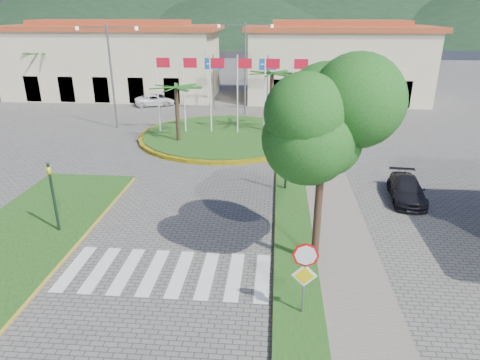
# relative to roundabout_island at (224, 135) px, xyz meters

# --- Properties ---
(ground) EXTENTS (160.00, 160.00, 0.00)m
(ground) POSITION_rel_roundabout_island_xyz_m (-0.00, -22.00, -0.17)
(ground) COLOR #5E5C59
(ground) RESTS_ON ground
(sidewalk_right) EXTENTS (4.00, 28.00, 0.15)m
(sidewalk_right) POSITION_rel_roundabout_island_xyz_m (6.00, -20.00, -0.10)
(sidewalk_right) COLOR gray
(sidewalk_right) RESTS_ON ground
(verge_right) EXTENTS (1.60, 28.00, 0.18)m
(verge_right) POSITION_rel_roundabout_island_xyz_m (4.80, -20.00, -0.08)
(verge_right) COLOR #1A4413
(verge_right) RESTS_ON ground
(median_left) EXTENTS (5.00, 14.00, 0.18)m
(median_left) POSITION_rel_roundabout_island_xyz_m (-6.50, -16.00, -0.08)
(median_left) COLOR #1A4413
(median_left) RESTS_ON ground
(crosswalk) EXTENTS (8.00, 3.00, 0.01)m
(crosswalk) POSITION_rel_roundabout_island_xyz_m (-0.00, -18.00, -0.17)
(crosswalk) COLOR silver
(crosswalk) RESTS_ON ground
(roundabout_island) EXTENTS (12.70, 12.70, 6.00)m
(roundabout_island) POSITION_rel_roundabout_island_xyz_m (0.00, 0.00, 0.00)
(roundabout_island) COLOR yellow
(roundabout_island) RESTS_ON ground
(stop_sign) EXTENTS (0.80, 0.11, 2.65)m
(stop_sign) POSITION_rel_roundabout_island_xyz_m (4.90, -20.04, 1.62)
(stop_sign) COLOR slate
(stop_sign) RESTS_ON ground
(deciduous_tree) EXTENTS (3.60, 3.60, 6.80)m
(deciduous_tree) POSITION_rel_roundabout_island_xyz_m (5.50, -17.00, 5.00)
(deciduous_tree) COLOR black
(deciduous_tree) RESTS_ON ground
(traffic_light_left) EXTENTS (0.15, 0.18, 3.20)m
(traffic_light_left) POSITION_rel_roundabout_island_xyz_m (-5.20, -15.50, 1.77)
(traffic_light_left) COLOR black
(traffic_light_left) RESTS_ON ground
(traffic_light_right) EXTENTS (0.15, 0.18, 3.20)m
(traffic_light_right) POSITION_rel_roundabout_island_xyz_m (4.50, -10.00, 1.77)
(traffic_light_right) COLOR black
(traffic_light_right) RESTS_ON ground
(traffic_light_far) EXTENTS (0.18, 0.15, 3.20)m
(traffic_light_far) POSITION_rel_roundabout_island_xyz_m (8.00, 4.00, 1.77)
(traffic_light_far) COLOR black
(traffic_light_far) RESTS_ON ground
(direction_sign_west) EXTENTS (1.60, 0.14, 5.20)m
(direction_sign_west) POSITION_rel_roundabout_island_xyz_m (-2.00, 8.97, 3.36)
(direction_sign_west) COLOR slate
(direction_sign_west) RESTS_ON ground
(direction_sign_east) EXTENTS (1.60, 0.14, 5.20)m
(direction_sign_east) POSITION_rel_roundabout_island_xyz_m (3.00, 8.97, 3.36)
(direction_sign_east) COLOR slate
(direction_sign_east) RESTS_ON ground
(street_lamp_centre) EXTENTS (4.80, 0.16, 8.00)m
(street_lamp_centre) POSITION_rel_roundabout_island_xyz_m (1.00, 8.00, 4.32)
(street_lamp_centre) COLOR slate
(street_lamp_centre) RESTS_ON ground
(street_lamp_west) EXTENTS (4.80, 0.16, 8.00)m
(street_lamp_west) POSITION_rel_roundabout_island_xyz_m (-9.00, 2.00, 4.32)
(street_lamp_west) COLOR slate
(street_lamp_west) RESTS_ON ground
(building_left) EXTENTS (23.32, 9.54, 8.05)m
(building_left) POSITION_rel_roundabout_island_xyz_m (-14.00, 16.00, 3.73)
(building_left) COLOR beige
(building_left) RESTS_ON ground
(building_right) EXTENTS (19.08, 9.54, 8.05)m
(building_right) POSITION_rel_roundabout_island_xyz_m (10.00, 16.00, 3.73)
(building_right) COLOR beige
(building_right) RESTS_ON ground
(hill_far_west) EXTENTS (140.00, 140.00, 22.00)m
(hill_far_west) POSITION_rel_roundabout_island_xyz_m (-55.00, 118.00, 10.83)
(hill_far_west) COLOR black
(hill_far_west) RESTS_ON ground
(hill_near_back) EXTENTS (110.00, 110.00, 16.00)m
(hill_near_back) POSITION_rel_roundabout_island_xyz_m (-10.00, 108.00, 7.83)
(hill_near_back) COLOR black
(hill_near_back) RESTS_ON ground
(white_van) EXTENTS (4.32, 3.04, 1.09)m
(white_van) POSITION_rel_roundabout_island_xyz_m (-8.32, 10.99, 0.37)
(white_van) COLOR white
(white_van) RESTS_ON ground
(car_dark_a) EXTENTS (3.68, 2.12, 1.18)m
(car_dark_a) POSITION_rel_roundabout_island_xyz_m (-8.00, 11.68, 0.42)
(car_dark_a) COLOR black
(car_dark_a) RESTS_ON ground
(car_dark_b) EXTENTS (3.80, 2.09, 1.19)m
(car_dark_b) POSITION_rel_roundabout_island_xyz_m (7.79, 13.92, 0.42)
(car_dark_b) COLOR black
(car_dark_b) RESTS_ON ground
(car_side_right) EXTENTS (1.90, 3.94, 1.11)m
(car_side_right) POSITION_rel_roundabout_island_xyz_m (10.57, -10.55, 0.38)
(car_side_right) COLOR black
(car_side_right) RESTS_ON ground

